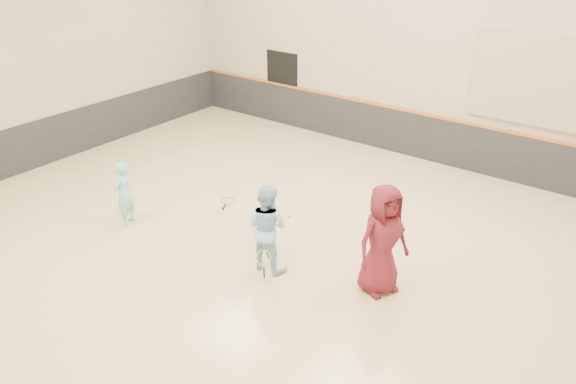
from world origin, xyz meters
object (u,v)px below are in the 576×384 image
Objects in this scene: girl at (124,194)px; instructor at (267,227)px; young_man at (383,240)px; spare_racket at (228,200)px.

instructor is (3.37, 0.50, 0.14)m from girl.
young_man is at bearing 83.33° from girl.
young_man is (1.97, 0.62, 0.16)m from instructor.
instructor is 0.84× the size of young_man.
young_man reaches higher than spare_racket.
spare_racket is at bearing 102.44° from young_man.
girl is at bearing 126.06° from young_man.
instructor is at bearing -32.68° from spare_racket.
spare_racket is at bearing 135.34° from girl.
spare_racket is (-2.38, 1.53, -0.81)m from instructor.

